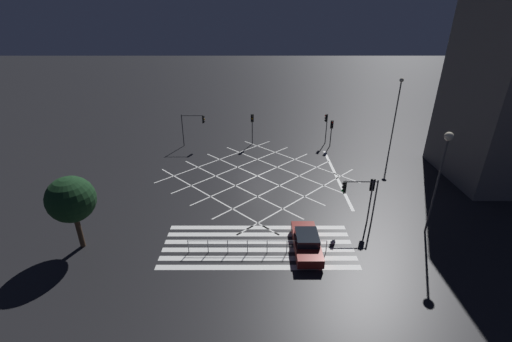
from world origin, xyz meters
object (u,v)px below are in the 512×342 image
(traffic_light_median_north, at_px, (251,123))
(waiting_car, at_px, (305,242))
(traffic_light_nw_main, at_px, (193,123))
(traffic_light_se_cross, at_px, (370,191))
(traffic_light_ne_cross, at_px, (330,128))
(traffic_light_se_main, at_px, (356,191))
(street_tree_near, at_px, (69,200))
(traffic_light_ne_main, at_px, (325,122))
(street_lamp_east, at_px, (442,157))
(street_lamp_west, at_px, (396,103))

(traffic_light_median_north, height_order, waiting_car, traffic_light_median_north)
(traffic_light_nw_main, distance_m, traffic_light_se_cross, 23.19)
(traffic_light_ne_cross, height_order, traffic_light_median_north, traffic_light_median_north)
(traffic_light_se_main, xyz_separation_m, traffic_light_median_north, (-8.13, 17.36, -0.02))
(traffic_light_se_main, relative_size, street_tree_near, 0.69)
(traffic_light_ne_main, height_order, traffic_light_median_north, traffic_light_median_north)
(traffic_light_ne_cross, distance_m, traffic_light_ne_main, 1.26)
(traffic_light_ne_main, bearing_deg, street_tree_near, 44.76)
(street_lamp_east, distance_m, waiting_car, 10.96)
(street_tree_near, bearing_deg, traffic_light_median_north, 59.98)
(traffic_light_median_north, distance_m, waiting_car, 21.24)
(traffic_light_se_cross, height_order, street_tree_near, street_tree_near)
(traffic_light_ne_cross, xyz_separation_m, waiting_car, (-5.57, -19.89, -1.73))
(traffic_light_nw_main, distance_m, traffic_light_ne_main, 16.00)
(traffic_light_se_main, relative_size, waiting_car, 0.81)
(waiting_car, bearing_deg, traffic_light_se_main, -50.83)
(traffic_light_nw_main, height_order, waiting_car, traffic_light_nw_main)
(traffic_light_median_north, distance_m, street_tree_near, 23.59)
(traffic_light_nw_main, bearing_deg, street_lamp_west, -4.11)
(traffic_light_ne_cross, bearing_deg, street_lamp_west, 77.94)
(traffic_light_se_cross, relative_size, waiting_car, 0.82)
(traffic_light_se_cross, bearing_deg, street_tree_near, 98.41)
(traffic_light_nw_main, distance_m, street_lamp_east, 27.20)
(traffic_light_median_north, distance_m, street_lamp_east, 23.09)
(traffic_light_nw_main, height_order, traffic_light_ne_cross, traffic_light_nw_main)
(traffic_light_ne_cross, relative_size, waiting_car, 0.72)
(waiting_car, bearing_deg, street_lamp_east, -77.05)
(traffic_light_ne_cross, xyz_separation_m, traffic_light_ne_main, (-0.49, 1.11, 0.34))
(street_lamp_east, height_order, street_tree_near, street_lamp_east)
(traffic_light_se_main, height_order, traffic_light_se_cross, traffic_light_se_cross)
(traffic_light_se_main, height_order, traffic_light_ne_cross, traffic_light_se_main)
(traffic_light_se_main, xyz_separation_m, traffic_light_se_cross, (1.07, 0.06, -0.05))
(street_lamp_west, relative_size, waiting_car, 1.86)
(street_lamp_west, bearing_deg, street_lamp_east, -100.54)
(traffic_light_se_cross, height_order, traffic_light_ne_main, traffic_light_se_cross)
(traffic_light_median_north, xyz_separation_m, waiting_car, (3.95, -20.76, -2.10))
(traffic_light_se_main, distance_m, waiting_car, 5.79)
(traffic_light_median_north, bearing_deg, traffic_light_ne_cross, 84.81)
(traffic_light_nw_main, distance_m, traffic_light_ne_cross, 16.47)
(traffic_light_ne_cross, bearing_deg, traffic_light_se_main, -4.82)
(traffic_light_se_main, height_order, traffic_light_ne_main, traffic_light_ne_main)
(traffic_light_median_north, bearing_deg, traffic_light_se_cross, 28.00)
(street_tree_near, distance_m, waiting_car, 16.06)
(traffic_light_se_main, xyz_separation_m, street_tree_near, (-19.92, -3.04, 1.05))
(traffic_light_ne_cross, relative_size, traffic_light_median_north, 0.86)
(traffic_light_ne_cross, height_order, street_lamp_west, street_lamp_west)
(traffic_light_median_north, bearing_deg, traffic_light_ne_main, 91.53)
(traffic_light_se_cross, xyz_separation_m, street_lamp_east, (4.04, -1.33, 3.36))
(street_lamp_east, bearing_deg, traffic_light_nw_main, 138.27)
(traffic_light_ne_main, xyz_separation_m, street_lamp_east, (4.20, -18.87, 3.36))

